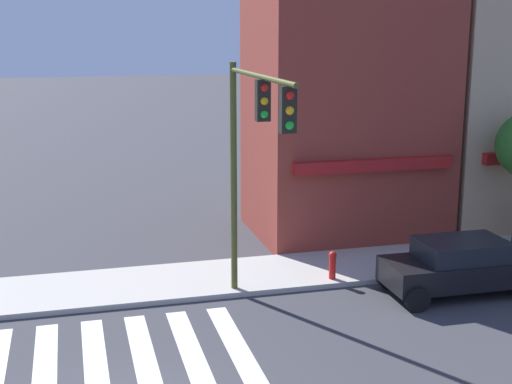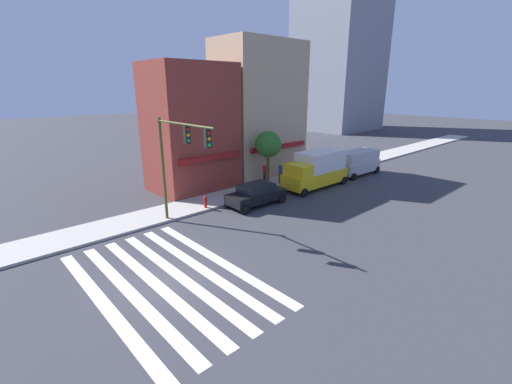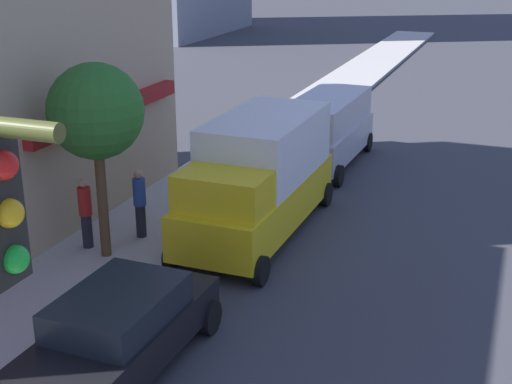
{
  "view_description": "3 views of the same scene",
  "coord_description": "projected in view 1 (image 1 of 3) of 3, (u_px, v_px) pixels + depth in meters",
  "views": [
    {
      "loc": [
        -0.83,
        -12.3,
        7.43
      ],
      "look_at": [
        3.5,
        4.0,
        3.5
      ],
      "focal_mm": 50.0,
      "sensor_mm": 36.0,
      "label": 1
    },
    {
      "loc": [
        -6.14,
        -12.57,
        8.22
      ],
      "look_at": [
        9.68,
        4.7,
        1.0
      ],
      "focal_mm": 24.0,
      "sensor_mm": 36.0,
      "label": 2
    },
    {
      "loc": [
        0.34,
        -1.43,
        7.32
      ],
      "look_at": [
        16.35,
        4.7,
        1.2
      ],
      "focal_mm": 50.0,
      "sensor_mm": 36.0,
      "label": 3
    }
  ],
  "objects": [
    {
      "name": "storefront_row",
      "position": [
        461.0,
        75.0,
        26.33
      ],
      "size": [
        14.83,
        5.3,
        12.25
      ],
      "color": "maroon",
      "rests_on": "ground_plane"
    },
    {
      "name": "sedan_black",
      "position": [
        461.0,
        265.0,
        20.12
      ],
      "size": [
        4.43,
        2.02,
        1.59
      ],
      "rotation": [
        0.0,
        0.0,
        -0.02
      ],
      "color": "black",
      "rests_on": "ground_plane"
    },
    {
      "name": "fire_hydrant",
      "position": [
        333.0,
        264.0,
        20.97
      ],
      "size": [
        0.24,
        0.24,
        0.84
      ],
      "color": "red",
      "rests_on": "sidewalk_left"
    },
    {
      "name": "sidewalk_left",
      "position": [
        108.0,
        288.0,
        20.52
      ],
      "size": [
        120.0,
        3.0,
        0.15
      ],
      "color": "#B2ADA3",
      "rests_on": "ground_plane"
    },
    {
      "name": "traffic_signal",
      "position": [
        252.0,
        139.0,
        17.42
      ],
      "size": [
        0.32,
        5.55,
        6.51
      ],
      "color": "#474C1E",
      "rests_on": "ground_plane"
    }
  ]
}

